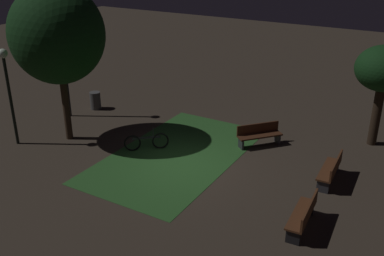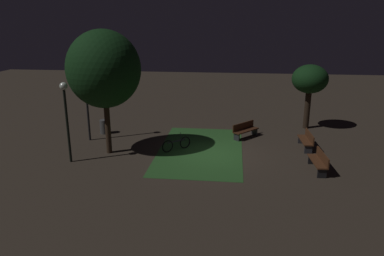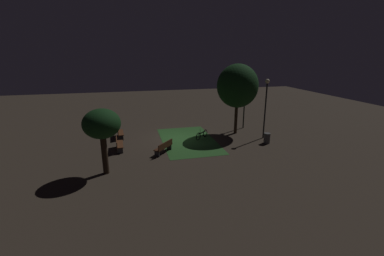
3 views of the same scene
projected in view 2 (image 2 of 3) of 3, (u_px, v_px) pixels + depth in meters
name	position (u px, v px, depth m)	size (l,w,h in m)	color
ground_plane	(214.00, 155.00, 18.49)	(60.00, 60.00, 0.00)	#3D3328
grass_lawn	(201.00, 150.00, 19.17)	(7.69, 4.34, 0.01)	#2D6028
bench_lawn_edge	(319.00, 161.00, 16.37)	(1.82, 0.58, 0.88)	#512D19
bench_front_left	(307.00, 140.00, 19.26)	(1.82, 0.55, 0.88)	#512D19
bench_path_side	(245.00, 130.00, 21.03)	(1.67, 1.54, 0.88)	#422314
tree_tall_center	(104.00, 69.00, 17.55)	(3.59, 3.59, 6.19)	#38281C
tree_back_right	(310.00, 80.00, 22.16)	(2.18, 2.18, 4.00)	#2D2116
lamp_post_plaza_west	(85.00, 81.00, 19.77)	(0.36, 0.36, 5.02)	black
lamp_post_near_wall	(66.00, 108.00, 16.80)	(0.36, 0.36, 3.87)	black
trash_bin	(104.00, 127.00, 21.82)	(0.51, 0.51, 0.84)	#4C4C4C
bicycle	(176.00, 144.00, 19.00)	(1.21, 1.34, 0.93)	black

